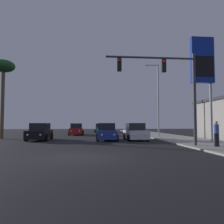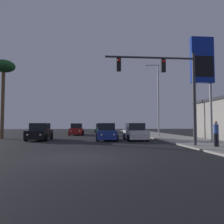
% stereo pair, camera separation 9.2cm
% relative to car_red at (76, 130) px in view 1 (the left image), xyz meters
% --- Properties ---
extents(ground_plane, '(120.00, 120.00, 0.00)m').
position_rel_car_red_xyz_m(ground_plane, '(1.78, -21.78, -0.76)').
color(ground_plane, black).
extents(sidewalk_right, '(5.00, 60.00, 0.12)m').
position_rel_car_red_xyz_m(sidewalk_right, '(11.28, -11.78, -0.70)').
color(sidewalk_right, '#9E998E').
rests_on(sidewalk_right, ground).
extents(car_red, '(2.04, 4.32, 1.68)m').
position_rel_car_red_xyz_m(car_red, '(0.00, 0.00, 0.00)').
color(car_red, maroon).
rests_on(car_red, ground).
extents(car_white, '(2.04, 4.32, 1.68)m').
position_rel_car_red_xyz_m(car_white, '(6.58, -10.88, 0.00)').
color(car_white, silver).
rests_on(car_white, ground).
extents(car_blue, '(2.04, 4.33, 1.68)m').
position_rel_car_red_xyz_m(car_blue, '(3.71, -10.79, 0.00)').
color(car_blue, navy).
rests_on(car_blue, ground).
extents(car_green, '(2.04, 4.34, 1.68)m').
position_rel_car_red_xyz_m(car_green, '(3.76, 10.04, 0.00)').
color(car_green, '#195933').
rests_on(car_green, ground).
extents(car_black, '(2.04, 4.32, 1.68)m').
position_rel_car_red_xyz_m(car_black, '(-2.82, -10.22, 0.00)').
color(car_black, black).
rests_on(car_black, ground).
extents(traffic_light_mast, '(6.38, 0.36, 6.50)m').
position_rel_car_red_xyz_m(traffic_light_mast, '(7.72, -17.59, 3.91)').
color(traffic_light_mast, '#38383D').
rests_on(traffic_light_mast, sidewalk_right).
extents(street_lamp, '(1.74, 0.24, 9.00)m').
position_rel_car_red_xyz_m(street_lamp, '(10.37, -5.81, 4.36)').
color(street_lamp, '#99999E').
rests_on(street_lamp, sidewalk_right).
extents(gas_station_sign, '(2.00, 0.42, 9.00)m').
position_rel_car_red_xyz_m(gas_station_sign, '(11.78, -14.45, 5.86)').
color(gas_station_sign, '#99999E').
rests_on(gas_station_sign, sidewalk_right).
extents(pedestrian_on_sidewalk, '(0.34, 0.32, 1.67)m').
position_rel_car_red_xyz_m(pedestrian_on_sidewalk, '(10.44, -18.60, 0.27)').
color(pedestrian_on_sidewalk, '#23232D').
rests_on(pedestrian_on_sidewalk, sidewalk_right).
extents(palm_tree_near, '(2.40, 2.40, 8.59)m').
position_rel_car_red_xyz_m(palm_tree_near, '(-7.40, -7.78, 6.70)').
color(palm_tree_near, brown).
rests_on(palm_tree_near, ground).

